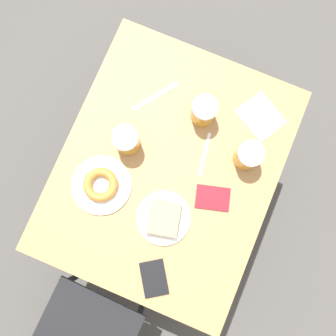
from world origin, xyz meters
TOP-DOWN VIEW (x-y plane):
  - ground_plane at (0.00, 0.00)m, footprint 8.00×8.00m
  - table at (0.00, 0.00)m, footprint 0.80×0.98m
  - plate_with_cake at (-0.06, 0.18)m, footprint 0.20×0.20m
  - plate_with_donut at (0.20, 0.15)m, footprint 0.22×0.22m
  - beer_mug_left at (-0.04, -0.24)m, footprint 0.09×0.09m
  - beer_mug_center at (0.18, -0.03)m, footprint 0.09×0.09m
  - beer_mug_right at (-0.25, -0.15)m, footprint 0.09×0.09m
  - napkin_folded at (-0.25, -0.32)m, footprint 0.20×0.19m
  - fork at (-0.11, -0.10)m, footprint 0.04×0.17m
  - knife at (0.15, -0.24)m, footprint 0.13×0.17m
  - passport_near_edge at (-0.11, 0.39)m, footprint 0.14×0.15m
  - passport_far_edge at (-0.20, 0.04)m, footprint 0.14×0.12m

SIDE VIEW (x-z plane):
  - ground_plane at x=0.00m, z-range 0.00..0.00m
  - table at x=0.00m, z-range 0.30..1.03m
  - knife at x=0.15m, z-range 0.73..0.73m
  - fork at x=-0.11m, z-range 0.73..0.73m
  - napkin_folded at x=-0.25m, z-range 0.73..0.73m
  - passport_near_edge at x=-0.11m, z-range 0.73..0.74m
  - passport_far_edge at x=-0.20m, z-range 0.73..0.74m
  - plate_with_donut at x=0.20m, z-range 0.72..0.77m
  - plate_with_cake at x=-0.06m, z-range 0.72..0.77m
  - beer_mug_left at x=-0.04m, z-range 0.73..0.85m
  - beer_mug_center at x=0.18m, z-range 0.73..0.85m
  - beer_mug_right at x=-0.25m, z-range 0.73..0.85m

